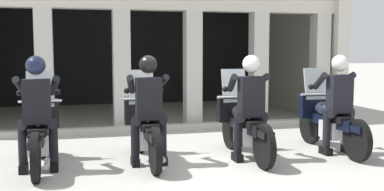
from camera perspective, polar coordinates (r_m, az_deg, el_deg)
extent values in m
plane|color=#A8A59E|center=(9.78, -3.74, -4.12)|extent=(80.00, 80.00, 0.00)
cube|color=black|center=(14.52, -7.60, 4.85)|extent=(8.69, 0.24, 2.93)
cube|color=beige|center=(9.94, -4.32, 11.69)|extent=(8.69, 0.36, 0.44)
cube|color=beige|center=(13.42, 12.10, 4.71)|extent=(0.30, 5.23, 2.93)
cube|color=beige|center=(9.75, -17.73, 2.94)|extent=(0.35, 0.36, 2.49)
cube|color=beige|center=(9.79, -8.69, 3.16)|extent=(0.35, 0.36, 2.49)
cube|color=beige|center=(10.06, 0.07, 3.29)|extent=(0.35, 0.36, 2.49)
cube|color=beige|center=(10.56, 8.18, 3.35)|extent=(0.35, 0.36, 2.49)
cube|color=beige|center=(11.24, 15.44, 3.34)|extent=(0.35, 0.36, 2.49)
cube|color=#B7B5AD|center=(9.53, -3.66, -4.01)|extent=(8.29, 0.24, 0.12)
cylinder|color=black|center=(7.52, -17.99, -4.89)|extent=(0.09, 0.64, 0.64)
cylinder|color=black|center=(6.15, -18.74, -7.25)|extent=(0.09, 0.64, 0.64)
cube|color=black|center=(7.49, -18.04, -3.33)|extent=(0.14, 0.44, 0.08)
cube|color=silver|center=(6.78, -18.37, -5.62)|extent=(0.28, 0.44, 0.28)
cube|color=black|center=(6.80, -18.37, -4.47)|extent=(0.18, 1.24, 0.16)
ellipsoid|color=#1E2338|center=(6.99, -18.31, -2.70)|extent=(0.26, 0.48, 0.22)
cube|color=black|center=(6.61, -18.49, -4.14)|extent=(0.24, 0.52, 0.10)
cube|color=black|center=(6.17, -18.76, -5.53)|extent=(0.16, 0.48, 0.10)
cylinder|color=silver|center=(7.42, -18.07, -3.16)|extent=(0.05, 0.24, 0.53)
cube|color=black|center=(7.34, -18.13, -2.15)|extent=(0.52, 0.16, 0.44)
sphere|color=silver|center=(7.44, -18.09, -1.89)|extent=(0.18, 0.18, 0.18)
cube|color=silver|center=(7.28, -18.23, 0.76)|extent=(0.40, 0.14, 0.54)
cylinder|color=silver|center=(7.22, -18.23, -0.68)|extent=(0.62, 0.04, 0.04)
cylinder|color=silver|center=(6.47, -17.44, -7.89)|extent=(0.07, 0.55, 0.07)
cube|color=black|center=(6.54, -18.62, -0.71)|extent=(0.36, 0.22, 0.60)
cube|color=black|center=(6.66, -18.55, -0.43)|extent=(0.05, 0.02, 0.32)
sphere|color=tan|center=(6.53, -18.73, 3.28)|extent=(0.21, 0.21, 0.21)
sphere|color=#191E38|center=(6.52, -18.74, 3.54)|extent=(0.26, 0.26, 0.26)
cylinder|color=black|center=(6.59, -17.30, -3.34)|extent=(0.26, 0.29, 0.17)
cylinder|color=black|center=(6.63, -16.71, -5.68)|extent=(0.12, 0.12, 0.53)
cube|color=black|center=(6.71, -16.63, -8.38)|extent=(0.11, 0.26, 0.12)
cylinder|color=black|center=(6.61, -19.73, -3.40)|extent=(0.26, 0.29, 0.17)
cylinder|color=black|center=(6.66, -20.17, -5.74)|extent=(0.12, 0.12, 0.53)
cube|color=black|center=(6.74, -20.06, -8.44)|extent=(0.11, 0.26, 0.12)
cylinder|color=black|center=(6.74, -16.67, 1.15)|extent=(0.19, 0.48, 0.31)
sphere|color=black|center=(6.95, -16.25, 0.39)|extent=(0.09, 0.09, 0.09)
cylinder|color=black|center=(6.77, -20.39, 1.05)|extent=(0.19, 0.48, 0.31)
sphere|color=black|center=(6.99, -20.52, 0.28)|extent=(0.09, 0.09, 0.09)
cylinder|color=black|center=(7.57, -6.42, -4.58)|extent=(0.09, 0.64, 0.64)
cylinder|color=black|center=(6.22, -4.56, -6.83)|extent=(0.09, 0.64, 0.64)
cube|color=black|center=(7.54, -6.44, -3.02)|extent=(0.14, 0.44, 0.08)
cube|color=silver|center=(6.83, -5.52, -5.26)|extent=(0.28, 0.44, 0.28)
cube|color=black|center=(6.86, -5.60, -4.12)|extent=(0.18, 1.24, 0.16)
ellipsoid|color=#1E2338|center=(7.05, -5.90, -2.38)|extent=(0.26, 0.48, 0.22)
cube|color=black|center=(6.67, -5.36, -3.78)|extent=(0.24, 0.52, 0.10)
cube|color=black|center=(6.24, -4.67, -5.13)|extent=(0.16, 0.48, 0.10)
cylinder|color=silver|center=(7.47, -6.38, -2.85)|extent=(0.05, 0.24, 0.53)
cube|color=black|center=(7.40, -6.32, -1.84)|extent=(0.52, 0.16, 0.44)
sphere|color=silver|center=(7.49, -6.43, -1.59)|extent=(0.18, 0.18, 0.18)
cube|color=silver|center=(7.34, -6.33, 1.04)|extent=(0.40, 0.14, 0.54)
cylinder|color=silver|center=(7.27, -6.22, -0.38)|extent=(0.62, 0.04, 0.04)
cylinder|color=silver|center=(6.56, -3.97, -7.45)|extent=(0.07, 0.55, 0.07)
cube|color=black|center=(6.60, -5.37, -0.38)|extent=(0.36, 0.22, 0.60)
cube|color=#14193F|center=(6.71, -5.53, -0.11)|extent=(0.05, 0.02, 0.32)
sphere|color=tan|center=(6.59, -5.43, 3.57)|extent=(0.21, 0.21, 0.21)
sphere|color=black|center=(6.58, -5.43, 3.84)|extent=(0.26, 0.26, 0.26)
cylinder|color=black|center=(6.68, -4.18, -2.98)|extent=(0.26, 0.29, 0.17)
cylinder|color=black|center=(6.74, -3.66, -5.27)|extent=(0.12, 0.12, 0.53)
cube|color=black|center=(6.82, -3.66, -7.94)|extent=(0.11, 0.26, 0.12)
cylinder|color=black|center=(6.64, -6.56, -3.06)|extent=(0.26, 0.29, 0.17)
cylinder|color=black|center=(6.68, -7.05, -5.41)|extent=(0.12, 0.12, 0.53)
cube|color=black|center=(6.76, -7.03, -8.10)|extent=(0.11, 0.26, 0.12)
cylinder|color=black|center=(6.84, -3.87, 1.44)|extent=(0.19, 0.48, 0.31)
sphere|color=black|center=(7.07, -3.87, 0.68)|extent=(0.09, 0.09, 0.09)
cylinder|color=black|center=(6.78, -7.53, 1.37)|extent=(0.19, 0.48, 0.31)
sphere|color=black|center=(6.99, -8.06, 0.58)|extent=(0.09, 0.09, 0.09)
cylinder|color=black|center=(7.82, 4.79, -4.23)|extent=(0.09, 0.64, 0.64)
cylinder|color=black|center=(6.54, 8.89, -6.24)|extent=(0.09, 0.64, 0.64)
cube|color=black|center=(7.79, 4.81, -2.72)|extent=(0.14, 0.44, 0.08)
cube|color=silver|center=(7.12, 6.81, -4.83)|extent=(0.28, 0.44, 0.28)
cube|color=black|center=(7.15, 6.67, -3.73)|extent=(0.18, 1.24, 0.16)
ellipsoid|color=black|center=(7.32, 6.06, -2.07)|extent=(0.26, 0.48, 0.22)
cube|color=black|center=(6.97, 7.22, -3.40)|extent=(0.24, 0.52, 0.10)
cube|color=black|center=(6.56, 8.70, -4.64)|extent=(0.16, 0.48, 0.10)
cylinder|color=silver|center=(7.73, 4.96, -2.55)|extent=(0.05, 0.24, 0.53)
cube|color=black|center=(7.65, 5.11, -1.58)|extent=(0.52, 0.16, 0.44)
sphere|color=silver|center=(7.74, 4.87, -1.34)|extent=(0.18, 0.18, 0.18)
cube|color=silver|center=(7.60, 5.19, 1.21)|extent=(0.40, 0.14, 0.54)
cylinder|color=silver|center=(7.54, 5.38, -0.16)|extent=(0.62, 0.04, 0.04)
cylinder|color=silver|center=(6.89, 8.79, -6.86)|extent=(0.07, 0.55, 0.07)
cube|color=black|center=(6.90, 7.32, -0.14)|extent=(0.36, 0.22, 0.60)
cube|color=black|center=(7.01, 6.96, 0.12)|extent=(0.05, 0.02, 0.32)
sphere|color=tan|center=(6.89, 7.30, 3.65)|extent=(0.21, 0.21, 0.21)
sphere|color=silver|center=(6.89, 7.31, 3.90)|extent=(0.26, 0.26, 0.26)
cylinder|color=black|center=(7.01, 8.29, -2.62)|extent=(0.26, 0.29, 0.17)
cylinder|color=black|center=(7.08, 8.71, -4.80)|extent=(0.12, 0.12, 0.53)
cube|color=black|center=(7.15, 8.63, -7.35)|extent=(0.11, 0.26, 0.12)
cylinder|color=black|center=(6.90, 6.15, -2.71)|extent=(0.26, 0.29, 0.17)
cylinder|color=black|center=(6.93, 5.66, -4.98)|extent=(0.12, 0.12, 0.53)
cube|color=black|center=(7.01, 5.60, -7.58)|extent=(0.11, 0.26, 0.12)
cylinder|color=black|center=(7.18, 8.28, 1.60)|extent=(0.19, 0.48, 0.31)
sphere|color=black|center=(7.40, 7.92, 0.87)|extent=(0.09, 0.09, 0.09)
cylinder|color=black|center=(7.02, 4.97, 1.54)|extent=(0.19, 0.48, 0.31)
sphere|color=black|center=(7.21, 4.11, 0.78)|extent=(0.09, 0.09, 0.09)
cylinder|color=black|center=(8.49, 14.37, -3.60)|extent=(0.09, 0.64, 0.64)
cylinder|color=black|center=(7.32, 19.70, -5.23)|extent=(0.09, 0.64, 0.64)
cube|color=black|center=(8.46, 14.41, -2.21)|extent=(0.14, 0.44, 0.08)
cube|color=silver|center=(7.85, 17.04, -4.06)|extent=(0.28, 0.44, 0.28)
cube|color=black|center=(7.87, 16.87, -3.07)|extent=(0.18, 1.24, 0.16)
ellipsoid|color=#1E2338|center=(8.03, 16.09, -1.58)|extent=(0.26, 0.48, 0.22)
cube|color=black|center=(7.71, 17.59, -2.74)|extent=(0.24, 0.52, 0.10)
cube|color=black|center=(7.34, 19.48, -3.80)|extent=(0.16, 0.48, 0.10)
cylinder|color=silver|center=(8.41, 14.61, -2.05)|extent=(0.05, 0.24, 0.53)
cube|color=black|center=(8.34, 14.84, -1.14)|extent=(0.52, 0.16, 0.44)
sphere|color=silver|center=(8.42, 14.51, -0.93)|extent=(0.18, 0.18, 0.18)
cube|color=silver|center=(8.29, 14.97, 1.41)|extent=(0.40, 0.14, 0.54)
cylinder|color=silver|center=(8.23, 15.21, 0.16)|extent=(0.62, 0.04, 0.04)
cylinder|color=silver|center=(7.66, 19.14, -5.84)|extent=(0.07, 0.55, 0.07)
cube|color=black|center=(7.65, 17.76, 0.20)|extent=(0.36, 0.22, 0.60)
cube|color=#14193F|center=(7.75, 17.29, 0.43)|extent=(0.05, 0.02, 0.32)
sphere|color=tan|center=(7.63, 17.78, 3.62)|extent=(0.21, 0.21, 0.21)
sphere|color=silver|center=(7.63, 17.79, 3.84)|extent=(0.26, 0.26, 0.26)
cylinder|color=black|center=(7.77, 18.48, -2.04)|extent=(0.26, 0.29, 0.17)
cylinder|color=black|center=(7.85, 18.79, -4.01)|extent=(0.12, 0.12, 0.53)
cube|color=black|center=(7.91, 18.67, -6.32)|extent=(0.11, 0.26, 0.12)
cylinder|color=black|center=(7.62, 16.72, -2.13)|extent=(0.26, 0.29, 0.17)
cylinder|color=black|center=(7.63, 16.27, -4.19)|extent=(0.12, 0.12, 0.53)
cube|color=black|center=(7.70, 16.16, -6.56)|extent=(0.11, 0.26, 0.12)
cylinder|color=black|center=(7.94, 18.25, 1.76)|extent=(0.19, 0.48, 0.31)
sphere|color=black|center=(8.15, 17.67, 1.09)|extent=(0.09, 0.09, 0.09)
cylinder|color=black|center=(7.71, 15.50, 1.73)|extent=(0.19, 0.48, 0.31)
sphere|color=black|center=(7.88, 14.47, 1.04)|extent=(0.09, 0.09, 0.09)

